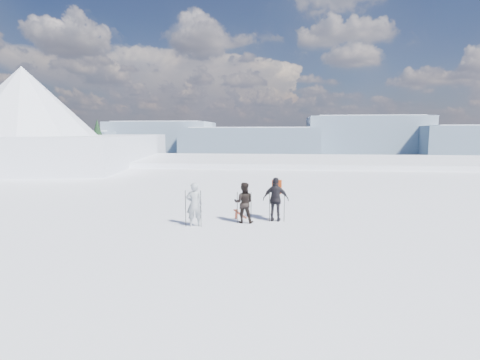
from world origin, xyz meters
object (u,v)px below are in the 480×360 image
object	(u,v)px
skier_grey	(194,204)
skier_pack	(276,199)
skis_loose	(238,214)
skier_dark	(244,203)

from	to	relation	value
skier_grey	skier_pack	world-z (taller)	skier_pack
skier_grey	skis_loose	size ratio (longest dim) A/B	0.93
skier_pack	skis_loose	size ratio (longest dim) A/B	0.99
skier_pack	skis_loose	bearing A→B (deg)	-28.44
skier_grey	skier_pack	size ratio (longest dim) A/B	0.95
skier_pack	skis_loose	distance (m)	2.07
skier_grey	skis_loose	bearing A→B (deg)	-131.20
skier_pack	skier_dark	bearing A→B (deg)	23.25
skier_grey	skis_loose	distance (m)	2.65
skier_dark	skier_pack	distance (m)	1.25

